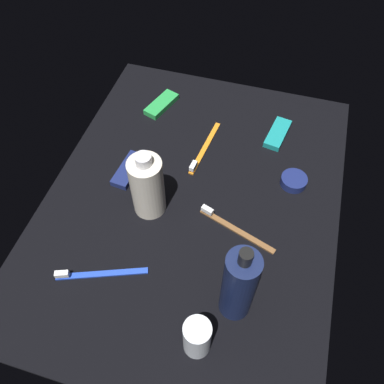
{
  "coord_description": "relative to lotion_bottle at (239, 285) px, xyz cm",
  "views": [
    {
      "loc": [
        -48.36,
        -14.03,
        72.51
      ],
      "look_at": [
        0.0,
        0.0,
        3.0
      ],
      "focal_mm": 37.02,
      "sensor_mm": 36.0,
      "label": 1
    }
  ],
  "objects": [
    {
      "name": "snack_bar_teal",
      "position": [
        45.87,
        -0.9,
        -8.67
      ],
      "size": [
        10.93,
        5.73,
        1.5
      ],
      "primitive_type": "cube",
      "rotation": [
        0.0,
        0.0,
        -0.17
      ],
      "color": "teal",
      "rests_on": "ground_plane"
    },
    {
      "name": "toothbrush_orange",
      "position": [
        35.6,
        15.64,
        -8.81
      ],
      "size": [
        18.02,
        3.31,
        2.1
      ],
      "color": "orange",
      "rests_on": "ground_plane"
    },
    {
      "name": "toothbrush_brown",
      "position": [
        16.25,
        4.05,
        -8.81
      ],
      "size": [
        6.94,
        17.43,
        2.1
      ],
      "color": "brown",
      "rests_on": "ground_plane"
    },
    {
      "name": "deodorant_stick",
      "position": [
        -8.9,
        4.75,
        -4.73
      ],
      "size": [
        4.76,
        4.76,
        9.38
      ],
      "primitive_type": "cylinder",
      "color": "silver",
      "rests_on": "ground_plane"
    },
    {
      "name": "toothbrush_blue",
      "position": [
        -1.55,
        27.31,
        -8.81
      ],
      "size": [
        7.5,
        17.26,
        2.1
      ],
      "color": "blue",
      "rests_on": "ground_plane"
    },
    {
      "name": "ground_plane",
      "position": [
        20.92,
        14.28,
        -10.02
      ],
      "size": [
        84.0,
        64.0,
        1.2
      ],
      "primitive_type": "cube",
      "color": "black"
    },
    {
      "name": "bodywash_bottle",
      "position": [
        16.64,
        22.6,
        -1.85
      ],
      "size": [
        6.99,
        6.99,
        16.83
      ],
      "color": "silver",
      "rests_on": "ground_plane"
    },
    {
      "name": "cream_tin_left",
      "position": [
        31.78,
        -6.73,
        -8.39
      ],
      "size": [
        5.96,
        5.96,
        2.06
      ],
      "primitive_type": "cylinder",
      "color": "navy",
      "rests_on": "ground_plane"
    },
    {
      "name": "lotion_bottle",
      "position": [
        0.0,
        0.0,
        0.0
      ],
      "size": [
        5.83,
        5.83,
        21.19
      ],
      "color": "#141E44",
      "rests_on": "ground_plane"
    },
    {
      "name": "snack_bar_green",
      "position": [
        48.04,
        30.63,
        -8.67
      ],
      "size": [
        11.13,
        7.13,
        1.5
      ],
      "primitive_type": "cube",
      "rotation": [
        0.0,
        0.0,
        -0.33
      ],
      "color": "green",
      "rests_on": "ground_plane"
    },
    {
      "name": "snack_bar_navy",
      "position": [
        24.52,
        30.8,
        -8.67
      ],
      "size": [
        10.75,
        5.02,
        1.5
      ],
      "primitive_type": "cube",
      "rotation": [
        0.0,
        0.0,
        -0.1
      ],
      "color": "navy",
      "rests_on": "ground_plane"
    }
  ]
}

